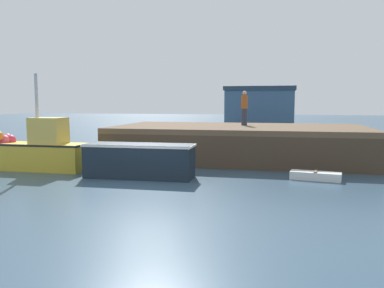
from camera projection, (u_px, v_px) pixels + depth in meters
ground at (145, 182)px, 14.69m from camera, size 120.00×160.00×0.10m
pier at (238, 133)px, 19.41m from camera, size 12.39×6.46×1.70m
fishing_boat_near_left at (39, 150)px, 16.78m from camera, size 4.14×1.27×4.09m
fishing_boat_near_right at (139, 160)px, 15.17m from camera, size 4.25×1.38×1.30m
rowboat at (316, 176)px, 14.76m from camera, size 1.91×0.92×0.34m
dockworker at (244, 108)px, 20.38m from camera, size 0.34×0.34×1.77m
warehouse at (260, 106)px, 49.44m from camera, size 8.52×6.16×4.80m
mooring_buoy_foreground at (137, 170)px, 15.54m from camera, size 0.43×0.43×0.55m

